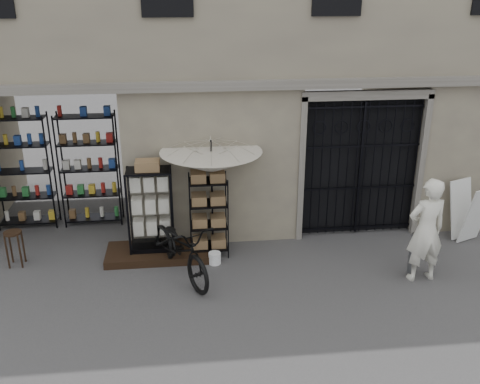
{
  "coord_description": "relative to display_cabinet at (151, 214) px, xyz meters",
  "views": [
    {
      "loc": [
        -1.82,
        -7.86,
        5.07
      ],
      "look_at": [
        -0.8,
        1.4,
        1.35
      ],
      "focal_mm": 40.0,
      "sensor_mm": 36.0,
      "label": 1
    }
  ],
  "objects": [
    {
      "name": "wooden_stool",
      "position": [
        -2.55,
        -0.14,
        -0.51
      ],
      "size": [
        0.41,
        0.41,
        0.7
      ],
      "rotation": [
        0.0,
        0.0,
        0.26
      ],
      "color": "black",
      "rests_on": "ground"
    },
    {
      "name": "shop_shelving",
      "position": [
        -2.05,
        1.67,
        0.37
      ],
      "size": [
        2.7,
        0.5,
        2.5
      ],
      "primitive_type": "cube",
      "color": "black",
      "rests_on": "ground"
    },
    {
      "name": "steel_bollard",
      "position": [
        4.77,
        -1.26,
        -0.47
      ],
      "size": [
        0.15,
        0.15,
        0.81
      ],
      "primitive_type": "cylinder",
      "rotation": [
        0.0,
        0.0,
        0.03
      ],
      "color": "slate",
      "rests_on": "ground"
    },
    {
      "name": "step_platform",
      "position": [
        0.1,
        -0.08,
        -0.8
      ],
      "size": [
        2.0,
        0.9,
        0.15
      ],
      "primitive_type": "cube",
      "color": "black",
      "rests_on": "ground"
    },
    {
      "name": "main_building",
      "position": [
        2.5,
        2.37,
        3.62
      ],
      "size": [
        14.0,
        4.0,
        9.0
      ],
      "primitive_type": "cube",
      "color": "gray",
      "rests_on": "ground"
    },
    {
      "name": "wire_rack",
      "position": [
        1.11,
        -0.05,
        -0.08
      ],
      "size": [
        0.73,
        0.54,
        1.62
      ],
      "rotation": [
        0.0,
        0.0,
        0.05
      ],
      "color": "black",
      "rests_on": "ground"
    },
    {
      "name": "display_cabinet",
      "position": [
        0.0,
        0.0,
        0.0
      ],
      "size": [
        0.88,
        0.63,
        1.76
      ],
      "rotation": [
        0.0,
        0.0,
        -0.17
      ],
      "color": "black",
      "rests_on": "step_platform"
    },
    {
      "name": "easel_sign",
      "position": [
        6.44,
        -0.04,
        -0.25
      ],
      "size": [
        0.79,
        0.84,
        1.22
      ],
      "rotation": [
        0.0,
        0.0,
        0.38
      ],
      "color": "silver",
      "rests_on": "ground"
    },
    {
      "name": "iron_gate",
      "position": [
        4.25,
        0.65,
        0.62
      ],
      "size": [
        2.5,
        0.21,
        3.0
      ],
      "color": "black",
      "rests_on": "ground"
    },
    {
      "name": "bicycle",
      "position": [
        0.55,
        -0.85,
        -0.88
      ],
      "size": [
        1.15,
        1.33,
        2.12
      ],
      "primitive_type": "imported",
      "rotation": [
        0.0,
        0.0,
        0.45
      ],
      "color": "black",
      "rests_on": "ground"
    },
    {
      "name": "shopkeeper",
      "position": [
        4.85,
        -1.44,
        -0.88
      ],
      "size": [
        0.91,
        2.0,
        0.46
      ],
      "primitive_type": "imported",
      "rotation": [
        0.0,
        0.0,
        3.25
      ],
      "color": "silver",
      "rests_on": "ground"
    },
    {
      "name": "market_umbrella",
      "position": [
        1.19,
        0.07,
        1.1
      ],
      "size": [
        1.76,
        1.79,
        2.75
      ],
      "rotation": [
        0.0,
        0.0,
        0.05
      ],
      "color": "black",
      "rests_on": "ground"
    },
    {
      "name": "white_bucket",
      "position": [
        1.19,
        -0.49,
        -0.77
      ],
      "size": [
        0.29,
        0.29,
        0.23
      ],
      "primitive_type": "cylinder",
      "rotation": [
        0.0,
        0.0,
        0.3
      ],
      "color": "white",
      "rests_on": "ground"
    },
    {
      "name": "ground",
      "position": [
        2.5,
        -1.63,
        -0.88
      ],
      "size": [
        80.0,
        80.0,
        0.0
      ],
      "primitive_type": "plane",
      "color": "black",
      "rests_on": "ground"
    },
    {
      "name": "shop_recess",
      "position": [
        -2.0,
        1.17,
        0.62
      ],
      "size": [
        3.0,
        1.7,
        3.0
      ],
      "primitive_type": "cube",
      "color": "black",
      "rests_on": "ground"
    }
  ]
}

